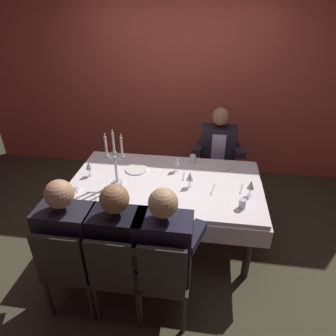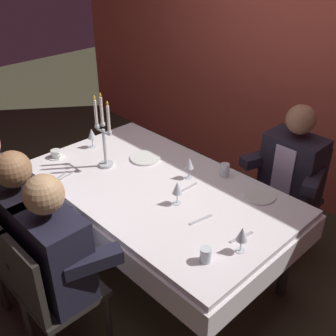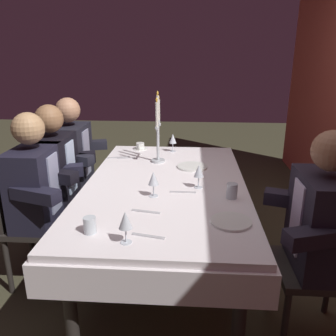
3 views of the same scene
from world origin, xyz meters
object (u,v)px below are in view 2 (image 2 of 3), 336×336
dinner_plate_0 (259,195)px  seated_diner_3 (292,168)px  coffee_cup_0 (56,154)px  seated_diner_1 (25,227)px  wine_glass_2 (242,235)px  water_tumbler_1 (225,170)px  dining_table (158,199)px  wine_glass_0 (92,134)px  wine_glass_1 (189,164)px  seated_diner_2 (54,255)px  dinner_plate_1 (145,158)px  water_tumbler_0 (206,255)px  candelabra (104,138)px  wine_glass_3 (177,188)px

dinner_plate_0 → seated_diner_3: size_ratio=0.18×
coffee_cup_0 → seated_diner_1: size_ratio=0.11×
wine_glass_2 → water_tumbler_1: 0.80m
dining_table → wine_glass_2: bearing=-8.9°
wine_glass_0 → wine_glass_1: size_ratio=1.00×
coffee_cup_0 → dining_table: bearing=19.5°
dinner_plate_0 → seated_diner_2: bearing=-109.5°
dinner_plate_0 → dinner_plate_1: 0.94m
water_tumbler_0 → coffee_cup_0: water_tumbler_0 is taller
dining_table → seated_diner_1: bearing=-104.2°
candelabra → wine_glass_1: candelabra is taller
dinner_plate_0 → seated_diner_2: seated_diner_2 is taller
dining_table → candelabra: candelabra is taller
wine_glass_1 → seated_diner_1: (-0.31, -1.11, -0.12)m
dinner_plate_1 → seated_diner_1: bearing=-83.7°
dining_table → dinner_plate_0: (0.57, 0.39, 0.13)m
candelabra → water_tumbler_1: candelabra is taller
dinner_plate_0 → coffee_cup_0: bearing=-153.9°
seated_diner_2 → seated_diner_3: bearing=77.0°
wine_glass_3 → seated_diner_3: bearing=73.4°
wine_glass_0 → wine_glass_2: same height
water_tumbler_0 → seated_diner_1: seated_diner_1 is taller
water_tumbler_1 → wine_glass_1: bearing=-128.4°
wine_glass_3 → seated_diner_3: size_ratio=0.13×
wine_glass_1 → seated_diner_3: bearing=55.9°
dining_table → seated_diner_3: seated_diner_3 is taller
wine_glass_3 → seated_diner_3: (0.28, 0.94, -0.12)m
dinner_plate_1 → seated_diner_3: (0.87, 0.70, -0.01)m
dinner_plate_1 → water_tumbler_0: water_tumbler_0 is taller
wine_glass_1 → water_tumbler_1: size_ratio=1.71×
dinner_plate_0 → coffee_cup_0: coffee_cup_0 is taller
wine_glass_1 → seated_diner_1: 1.16m
dinner_plate_0 → wine_glass_1: bearing=-161.2°
wine_glass_0 → seated_diner_2: bearing=-44.5°
dining_table → water_tumbler_0: size_ratio=22.79×
wine_glass_2 → seated_diner_2: bearing=-132.4°
water_tumbler_1 → seated_diner_3: bearing=58.0°
wine_glass_1 → wine_glass_2: same height
candelabra → dinner_plate_1: (0.13, 0.28, -0.23)m
water_tumbler_0 → wine_glass_0: bearing=167.7°
dinner_plate_0 → wine_glass_1: wine_glass_1 is taller
wine_glass_1 → wine_glass_2: bearing=-25.9°
dinner_plate_0 → wine_glass_1: 0.53m
dinner_plate_1 → wine_glass_0: (-0.45, -0.18, 0.11)m
dinner_plate_1 → coffee_cup_0: size_ratio=1.80×
dinner_plate_0 → seated_diner_3: bearing=95.3°
dining_table → candelabra: 0.60m
dinner_plate_1 → seated_diner_1: size_ratio=0.19×
wine_glass_2 → water_tumbler_1: bearing=135.5°
seated_diner_2 → seated_diner_3: same height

